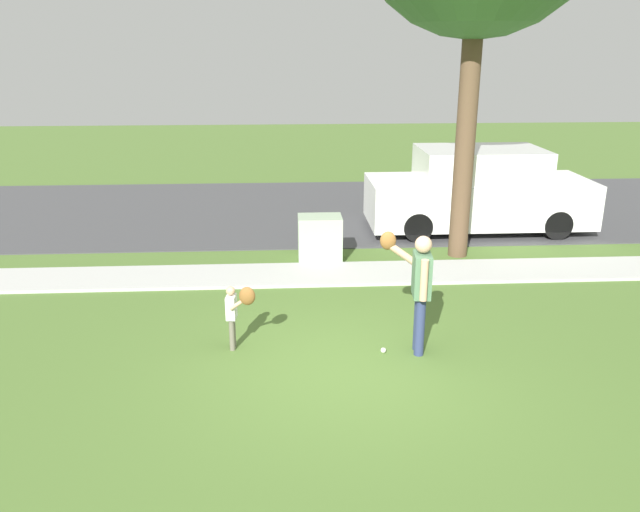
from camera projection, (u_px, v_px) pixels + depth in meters
The scene contains 8 objects.
ground_plane at pixel (330, 277), 11.72m from camera, with size 48.00×48.00×0.00m, color #4C6B2D.
sidewalk_strip at pixel (329, 274), 11.80m from camera, with size 36.00×1.20×0.06m, color #B2B2AD.
road_surface at pixel (315, 209), 16.55m from camera, with size 36.00×6.80×0.02m, color #424244.
person_adult at pixel (418, 282), 8.57m from camera, with size 0.67×0.68×1.69m.
person_child at pixel (236, 307), 8.73m from camera, with size 0.43×0.41×0.99m.
baseball at pixel (383, 350), 8.84m from camera, with size 0.07×0.07×0.07m, color white.
utility_cabinet at pixel (320, 239), 12.50m from camera, with size 0.85×0.60×0.91m, color #9EB293.
parked_van_white at pixel (478, 192), 14.45m from camera, with size 5.00×1.95×1.88m.
Camera 1 is at (-0.82, -7.46, 4.08)m, focal length 35.56 mm.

